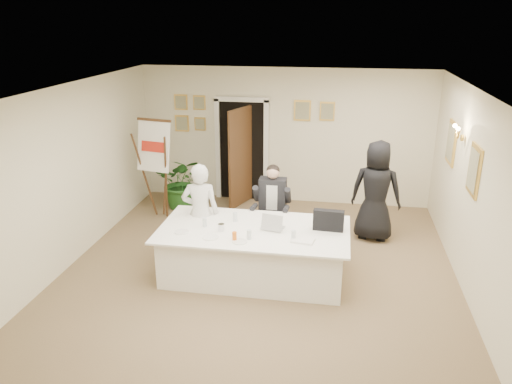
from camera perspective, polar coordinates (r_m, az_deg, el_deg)
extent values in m
plane|color=brown|center=(7.67, 0.04, -9.87)|extent=(7.00, 7.00, 0.00)
cube|color=white|center=(6.75, 0.05, 11.32)|extent=(6.00, 7.00, 0.02)
cube|color=#EBE6C6|center=(10.42, 3.30, 6.38)|extent=(6.00, 0.10, 2.80)
cube|color=#EBE6C6|center=(4.04, -8.69, -16.48)|extent=(6.00, 0.10, 2.80)
cube|color=#EBE6C6|center=(8.12, -21.32, 1.23)|extent=(0.10, 7.00, 2.80)
cube|color=#EBE6C6|center=(7.24, 24.14, -1.30)|extent=(0.10, 7.00, 2.80)
cube|color=black|center=(10.61, -1.60, 4.70)|extent=(0.92, 0.06, 2.10)
cube|color=white|center=(10.69, -4.38, 4.76)|extent=(0.10, 0.06, 2.20)
cube|color=white|center=(10.49, 1.16, 4.53)|extent=(0.10, 0.06, 2.20)
cube|color=#3F2914|center=(10.21, -1.79, 3.98)|extent=(0.33, 0.81, 2.02)
cube|color=white|center=(7.59, -0.24, -6.98)|extent=(2.64, 1.32, 0.75)
cube|color=white|center=(7.43, -0.25, -4.32)|extent=(2.82, 1.50, 0.03)
cube|color=white|center=(9.54, -11.51, 5.12)|extent=(0.69, 0.32, 0.94)
imported|color=silver|center=(7.96, -6.36, -2.38)|extent=(0.64, 0.47, 1.62)
imported|color=black|center=(8.89, 13.55, 0.12)|extent=(0.96, 0.72, 1.78)
imported|color=#1E511B|center=(10.30, -8.44, 1.11)|extent=(1.06, 0.94, 1.09)
cube|color=black|center=(7.39, 8.29, -3.21)|extent=(0.45, 0.15, 0.31)
cube|color=white|center=(7.04, 5.36, -5.53)|extent=(0.35, 0.27, 0.03)
cylinder|color=white|center=(7.38, -8.50, -4.52)|extent=(0.24, 0.24, 0.01)
cylinder|color=white|center=(7.16, -5.24, -5.15)|extent=(0.25, 0.25, 0.01)
cylinder|color=white|center=(7.00, -1.88, -5.69)|extent=(0.26, 0.26, 0.01)
cylinder|color=silver|center=(7.50, -5.88, -3.48)|extent=(0.06, 0.06, 0.14)
cylinder|color=silver|center=(7.06, -0.79, -4.88)|extent=(0.08, 0.08, 0.14)
cylinder|color=silver|center=(7.06, 4.30, -4.93)|extent=(0.07, 0.07, 0.14)
cylinder|color=silver|center=(7.67, -2.39, -2.86)|extent=(0.08, 0.08, 0.14)
cylinder|color=orange|center=(7.03, -2.47, -5.09)|extent=(0.08, 0.08, 0.13)
cylinder|color=silver|center=(7.35, -4.00, -4.06)|extent=(0.10, 0.10, 0.11)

